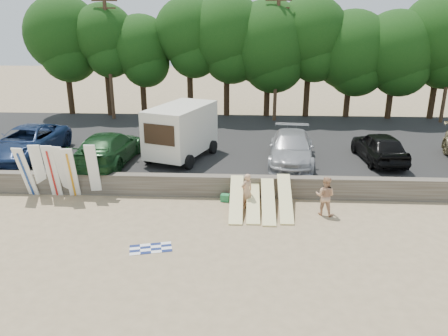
% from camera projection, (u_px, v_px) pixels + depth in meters
% --- Properties ---
extents(ground, '(120.00, 120.00, 0.00)m').
position_uv_depth(ground, '(246.00, 225.00, 17.42)').
color(ground, tan).
rests_on(ground, ground).
extents(seawall, '(44.00, 0.50, 1.00)m').
position_uv_depth(seawall, '(246.00, 186.00, 20.09)').
color(seawall, '#6B6356').
rests_on(seawall, ground).
extents(parking_lot, '(44.00, 14.50, 0.70)m').
position_uv_depth(parking_lot, '(247.00, 145.00, 27.22)').
color(parking_lot, '#282828').
rests_on(parking_lot, ground).
extents(treeline, '(33.44, 6.51, 9.00)m').
position_uv_depth(treeline, '(267.00, 40.00, 31.81)').
color(treeline, '#382616').
rests_on(treeline, parking_lot).
extents(utility_poles, '(25.80, 0.26, 9.00)m').
position_uv_depth(utility_poles, '(277.00, 54.00, 30.66)').
color(utility_poles, '#473321').
rests_on(utility_poles, parking_lot).
extents(box_trailer, '(3.64, 4.94, 2.84)m').
position_uv_depth(box_trailer, '(181.00, 129.00, 22.96)').
color(box_trailer, beige).
rests_on(box_trailer, parking_lot).
extents(car_0, '(2.99, 5.99, 1.63)m').
position_uv_depth(car_0, '(27.00, 142.00, 23.48)').
color(car_0, '#16274D').
rests_on(car_0, parking_lot).
extents(car_1, '(2.64, 5.79, 1.64)m').
position_uv_depth(car_1, '(109.00, 148.00, 22.42)').
color(car_1, '#143819').
rests_on(car_1, parking_lot).
extents(car_2, '(2.72, 5.62, 1.58)m').
position_uv_depth(car_2, '(291.00, 148.00, 22.46)').
color(car_2, '#9E9FA3').
rests_on(car_2, parking_lot).
extents(car_3, '(2.19, 4.71, 1.56)m').
position_uv_depth(car_3, '(379.00, 147.00, 22.77)').
color(car_3, black).
rests_on(car_3, parking_lot).
extents(surfboard_upright_0, '(0.59, 0.91, 2.49)m').
position_uv_depth(surfboard_upright_0, '(25.00, 172.00, 19.73)').
color(surfboard_upright_0, white).
rests_on(surfboard_upright_0, ground).
extents(surfboard_upright_1, '(0.60, 0.76, 2.54)m').
position_uv_depth(surfboard_upright_1, '(39.00, 170.00, 19.95)').
color(surfboard_upright_1, white).
rests_on(surfboard_upright_1, ground).
extents(surfboard_upright_2, '(0.50, 0.61, 2.55)m').
position_uv_depth(surfboard_upright_2, '(52.00, 171.00, 19.77)').
color(surfboard_upright_2, white).
rests_on(surfboard_upright_2, ground).
extents(surfboard_upright_3, '(0.60, 0.82, 2.52)m').
position_uv_depth(surfboard_upright_3, '(63.00, 171.00, 19.79)').
color(surfboard_upright_3, white).
rests_on(surfboard_upright_3, ground).
extents(surfboard_upright_4, '(0.63, 0.91, 2.50)m').
position_uv_depth(surfboard_upright_4, '(71.00, 173.00, 19.62)').
color(surfboard_upright_4, white).
rests_on(surfboard_upright_4, ground).
extents(surfboard_upright_5, '(0.51, 0.53, 2.57)m').
position_uv_depth(surfboard_upright_5, '(93.00, 171.00, 19.79)').
color(surfboard_upright_5, white).
rests_on(surfboard_upright_5, ground).
extents(surfboard_low_0, '(0.56, 2.84, 1.11)m').
position_uv_depth(surfboard_low_0, '(236.00, 199.00, 18.56)').
color(surfboard_low_0, '#FFF1A0').
rests_on(surfboard_low_0, ground).
extents(surfboard_low_1, '(0.56, 2.92, 0.81)m').
position_uv_depth(surfboard_low_1, '(253.00, 201.00, 18.67)').
color(surfboard_low_1, '#FFF1A0').
rests_on(surfboard_low_1, ground).
extents(surfboard_low_2, '(0.56, 2.87, 1.00)m').
position_uv_depth(surfboard_low_2, '(268.00, 201.00, 18.47)').
color(surfboard_low_2, '#FFF1A0').
rests_on(surfboard_low_2, ground).
extents(surfboard_low_3, '(0.56, 2.81, 1.19)m').
position_uv_depth(surfboard_low_3, '(285.00, 198.00, 18.55)').
color(surfboard_low_3, '#FFF1A0').
rests_on(surfboard_low_3, ground).
extents(beachgoer_a, '(0.68, 0.63, 1.55)m').
position_uv_depth(beachgoer_a, '(247.00, 191.00, 18.83)').
color(beachgoer_a, tan).
rests_on(beachgoer_a, ground).
extents(beachgoer_b, '(1.00, 0.89, 1.68)m').
position_uv_depth(beachgoer_b, '(325.00, 196.00, 18.12)').
color(beachgoer_b, tan).
rests_on(beachgoer_b, ground).
extents(cooler, '(0.43, 0.37, 0.32)m').
position_uv_depth(cooler, '(225.00, 198.00, 19.68)').
color(cooler, '#248448').
rests_on(cooler, ground).
extents(gear_bag, '(0.33, 0.28, 0.22)m').
position_uv_depth(gear_bag, '(247.00, 199.00, 19.65)').
color(gear_bag, orange).
rests_on(gear_bag, ground).
extents(beach_towel, '(1.82, 1.82, 0.00)m').
position_uv_depth(beach_towel, '(151.00, 248.00, 15.67)').
color(beach_towel, white).
rests_on(beach_towel, ground).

